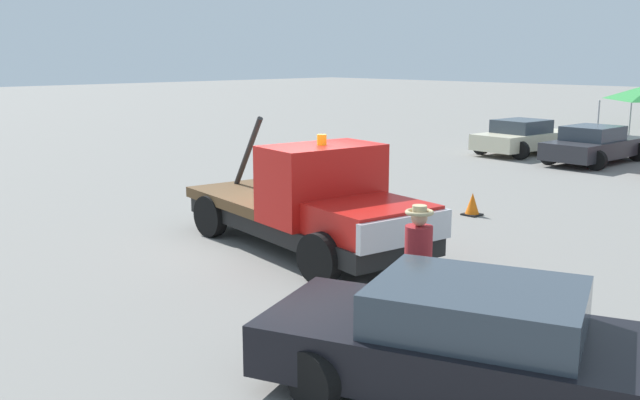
{
  "coord_description": "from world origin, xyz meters",
  "views": [
    {
      "loc": [
        10.16,
        -9.28,
        3.77
      ],
      "look_at": [
        0.5,
        0.0,
        1.05
      ],
      "focal_mm": 40.0,
      "sensor_mm": 36.0,
      "label": 1
    }
  ],
  "objects_px": {
    "person_near_truck": "(418,257)",
    "parked_car_charcoal": "(594,145)",
    "tow_truck": "(313,206)",
    "foreground_car": "(495,348)",
    "traffic_cone": "(472,205)",
    "parked_car_cream": "(523,137)"
  },
  "relations": [
    {
      "from": "traffic_cone",
      "to": "parked_car_cream",
      "type": "bearing_deg",
      "value": 114.81
    },
    {
      "from": "foreground_car",
      "to": "parked_car_cream",
      "type": "relative_size",
      "value": 1.24
    },
    {
      "from": "person_near_truck",
      "to": "parked_car_cream",
      "type": "relative_size",
      "value": 0.39
    },
    {
      "from": "foreground_car",
      "to": "parked_car_charcoal",
      "type": "distance_m",
      "value": 19.54
    },
    {
      "from": "foreground_car",
      "to": "tow_truck",
      "type": "bearing_deg",
      "value": 132.44
    },
    {
      "from": "tow_truck",
      "to": "traffic_cone",
      "type": "height_order",
      "value": "tow_truck"
    },
    {
      "from": "tow_truck",
      "to": "parked_car_cream",
      "type": "bearing_deg",
      "value": 114.64
    },
    {
      "from": "foreground_car",
      "to": "traffic_cone",
      "type": "height_order",
      "value": "foreground_car"
    },
    {
      "from": "tow_truck",
      "to": "parked_car_charcoal",
      "type": "distance_m",
      "value": 15.33
    },
    {
      "from": "foreground_car",
      "to": "parked_car_charcoal",
      "type": "relative_size",
      "value": 1.22
    },
    {
      "from": "tow_truck",
      "to": "foreground_car",
      "type": "relative_size",
      "value": 1.1
    },
    {
      "from": "foreground_car",
      "to": "parked_car_cream",
      "type": "bearing_deg",
      "value": 97.75
    },
    {
      "from": "person_near_truck",
      "to": "parked_car_charcoal",
      "type": "height_order",
      "value": "person_near_truck"
    },
    {
      "from": "parked_car_cream",
      "to": "parked_car_charcoal",
      "type": "relative_size",
      "value": 0.98
    },
    {
      "from": "foreground_car",
      "to": "parked_car_cream",
      "type": "xyz_separation_m",
      "value": [
        -10.53,
        18.48,
        -0.0
      ]
    },
    {
      "from": "tow_truck",
      "to": "parked_car_charcoal",
      "type": "relative_size",
      "value": 1.35
    },
    {
      "from": "parked_car_cream",
      "to": "parked_car_charcoal",
      "type": "xyz_separation_m",
      "value": [
        3.06,
        -0.42,
        0.0
      ]
    },
    {
      "from": "parked_car_charcoal",
      "to": "traffic_cone",
      "type": "height_order",
      "value": "parked_car_charcoal"
    },
    {
      "from": "tow_truck",
      "to": "person_near_truck",
      "type": "height_order",
      "value": "tow_truck"
    },
    {
      "from": "tow_truck",
      "to": "parked_car_cream",
      "type": "xyz_separation_m",
      "value": [
        -4.66,
        15.66,
        -0.27
      ]
    },
    {
      "from": "foreground_car",
      "to": "person_near_truck",
      "type": "bearing_deg",
      "value": 128.47
    },
    {
      "from": "tow_truck",
      "to": "person_near_truck",
      "type": "xyz_separation_m",
      "value": [
        3.92,
        -1.71,
        0.13
      ]
    }
  ]
}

